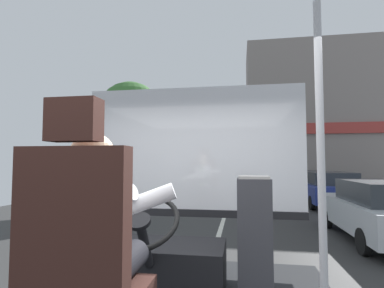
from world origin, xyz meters
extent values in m
cube|color=#2D2D2D|center=(0.00, 8.80, -0.03)|extent=(18.00, 44.00, 0.05)
cube|color=silver|center=(0.00, 8.80, 0.00)|extent=(0.12, 39.60, 0.00)
cube|color=#381E19|center=(-0.14, -0.60, 1.51)|extent=(0.48, 0.10, 0.66)
cube|color=#381E19|center=(-0.14, -0.60, 1.95)|extent=(0.22, 0.10, 0.18)
cylinder|color=black|center=(-0.05, -0.30, 1.26)|extent=(0.15, 0.42, 0.15)
cylinder|color=black|center=(-0.23, -0.30, 1.26)|extent=(0.15, 0.42, 0.15)
cylinder|color=silver|center=(-0.14, -0.44, 1.45)|extent=(0.31, 0.31, 0.54)
cube|color=#70934C|center=(-0.14, -0.28, 1.52)|extent=(0.06, 0.01, 0.33)
sphere|color=tan|center=(-0.14, -0.44, 1.82)|extent=(0.21, 0.21, 0.21)
cylinder|color=silver|center=(-0.04, -0.21, 1.54)|extent=(0.51, 0.20, 0.26)
cylinder|color=silver|center=(-0.24, -0.21, 1.54)|extent=(0.51, 0.20, 0.26)
cube|color=black|center=(-0.14, 0.73, 0.90)|extent=(1.10, 0.56, 0.40)
cylinder|color=black|center=(-0.14, 0.34, 1.20)|extent=(0.07, 0.29, 0.40)
torus|color=black|center=(-0.14, 0.23, 1.38)|extent=(0.55, 0.49, 0.33)
cylinder|color=black|center=(-0.14, 0.23, 1.38)|extent=(0.15, 0.15, 0.11)
cylinder|color=#B7B7BC|center=(0.99, 0.04, 1.71)|extent=(0.04, 0.04, 2.02)
cube|color=#333338|center=(0.64, 0.66, 1.17)|extent=(0.26, 0.26, 0.95)
cube|color=#9E9993|center=(0.64, 0.66, 1.66)|extent=(0.23, 0.24, 0.02)
cube|color=silver|center=(0.00, 1.62, 1.95)|extent=(2.50, 0.01, 1.40)
cube|color=black|center=(0.00, 1.62, 1.21)|extent=(2.50, 0.08, 0.08)
cylinder|color=#4C3828|center=(-3.86, 9.69, 1.43)|extent=(0.27, 0.27, 2.87)
sphere|color=#36682D|center=(-3.86, 9.69, 3.72)|extent=(2.63, 2.63, 2.63)
cube|color=gray|center=(6.33, 17.57, 4.44)|extent=(10.68, 4.12, 8.88)
cube|color=#9E332D|center=(6.33, 15.45, 3.64)|extent=(10.26, 0.12, 0.60)
cube|color=silver|center=(3.75, 5.73, 0.57)|extent=(1.88, 3.90, 0.62)
cylinder|color=black|center=(2.86, 6.94, 0.25)|extent=(0.14, 0.51, 0.51)
cylinder|color=black|center=(2.86, 4.52, 0.25)|extent=(0.14, 0.51, 0.51)
cube|color=navy|center=(4.08, 11.43, 0.58)|extent=(1.95, 4.29, 0.63)
cube|color=#282D33|center=(4.08, 11.17, 1.14)|extent=(1.60, 2.36, 0.48)
cylinder|color=black|center=(5.01, 12.76, 0.26)|extent=(0.14, 0.52, 0.52)
cylinder|color=black|center=(3.16, 12.76, 0.26)|extent=(0.14, 0.52, 0.52)
cylinder|color=black|center=(5.01, 10.10, 0.26)|extent=(0.14, 0.52, 0.52)
cylinder|color=black|center=(3.16, 10.10, 0.26)|extent=(0.14, 0.52, 0.52)
cube|color=#474C51|center=(4.07, 16.08, 0.56)|extent=(1.81, 3.88, 0.61)
cube|color=#282D33|center=(4.07, 15.84, 1.10)|extent=(1.48, 2.14, 0.47)
cylinder|color=black|center=(4.93, 17.28, 0.25)|extent=(0.14, 0.50, 0.50)
cylinder|color=black|center=(3.21, 17.28, 0.25)|extent=(0.14, 0.50, 0.50)
cylinder|color=black|center=(4.93, 14.87, 0.25)|extent=(0.14, 0.50, 0.50)
cylinder|color=black|center=(3.21, 14.87, 0.25)|extent=(0.14, 0.50, 0.50)
camera|label=1|loc=(0.54, -1.74, 1.78)|focal=27.84mm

